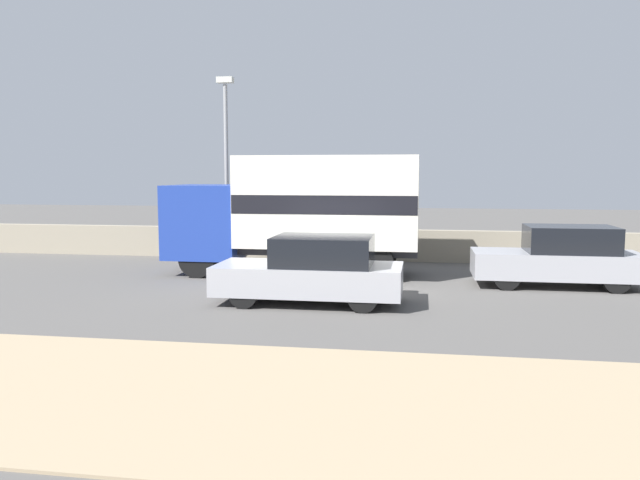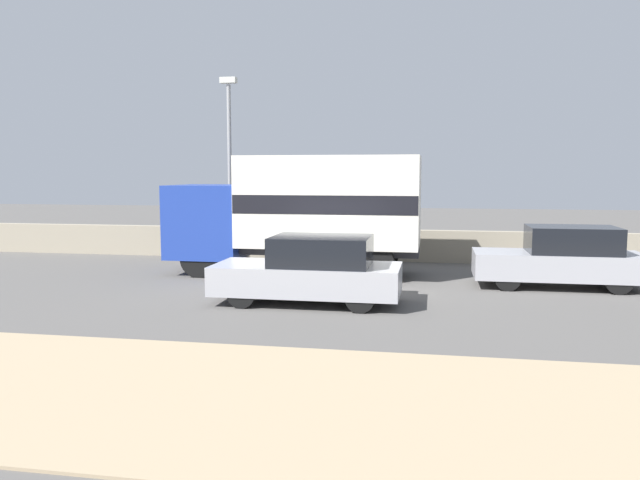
{
  "view_description": "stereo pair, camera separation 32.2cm",
  "coord_description": "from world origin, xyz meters",
  "px_view_note": "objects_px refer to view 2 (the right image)",
  "views": [
    {
      "loc": [
        2.37,
        -15.24,
        3.05
      ],
      "look_at": [
        -0.29,
        1.02,
        1.28
      ],
      "focal_mm": 35.0,
      "sensor_mm": 36.0,
      "label": 1
    },
    {
      "loc": [
        2.69,
        -15.18,
        3.05
      ],
      "look_at": [
        -0.29,
        1.02,
        1.28
      ],
      "focal_mm": 35.0,
      "sensor_mm": 36.0,
      "label": 2
    }
  ],
  "objects_px": {
    "car_hatchback": "(312,270)",
    "street_lamp": "(230,154)",
    "pedestrian": "(173,233)",
    "box_truck": "(304,209)",
    "car_sedan_second": "(562,258)"
  },
  "relations": [
    {
      "from": "street_lamp",
      "to": "car_hatchback",
      "type": "height_order",
      "value": "street_lamp"
    },
    {
      "from": "pedestrian",
      "to": "box_truck",
      "type": "bearing_deg",
      "value": -27.21
    },
    {
      "from": "car_sedan_second",
      "to": "pedestrian",
      "type": "xyz_separation_m",
      "value": [
        -12.65,
        3.68,
        0.08
      ]
    },
    {
      "from": "box_truck",
      "to": "car_sedan_second",
      "type": "xyz_separation_m",
      "value": [
        7.21,
        -0.89,
        -1.18
      ]
    },
    {
      "from": "street_lamp",
      "to": "car_hatchback",
      "type": "relative_size",
      "value": 1.45
    },
    {
      "from": "street_lamp",
      "to": "car_sedan_second",
      "type": "xyz_separation_m",
      "value": [
        10.44,
        -3.63,
        -2.9
      ]
    },
    {
      "from": "box_truck",
      "to": "car_hatchback",
      "type": "relative_size",
      "value": 1.72
    },
    {
      "from": "box_truck",
      "to": "pedestrian",
      "type": "bearing_deg",
      "value": -27.21
    },
    {
      "from": "car_hatchback",
      "to": "pedestrian",
      "type": "xyz_separation_m",
      "value": [
        -6.47,
        6.87,
        0.11
      ]
    },
    {
      "from": "car_hatchback",
      "to": "pedestrian",
      "type": "relative_size",
      "value": 2.55
    },
    {
      "from": "street_lamp",
      "to": "box_truck",
      "type": "relative_size",
      "value": 0.85
    },
    {
      "from": "street_lamp",
      "to": "pedestrian",
      "type": "distance_m",
      "value": 3.58
    },
    {
      "from": "pedestrian",
      "to": "car_sedan_second",
      "type": "bearing_deg",
      "value": -16.23
    },
    {
      "from": "box_truck",
      "to": "pedestrian",
      "type": "relative_size",
      "value": 4.38
    },
    {
      "from": "car_hatchback",
      "to": "street_lamp",
      "type": "bearing_deg",
      "value": -58.01
    }
  ]
}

